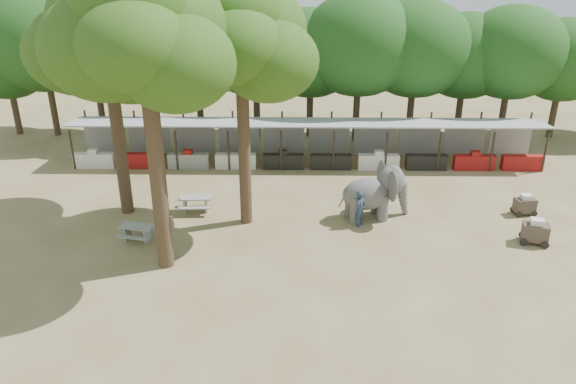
{
  "coord_description": "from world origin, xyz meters",
  "views": [
    {
      "loc": [
        -0.65,
        -17.97,
        12.24
      ],
      "look_at": [
        -1.0,
        5.0,
        2.0
      ],
      "focal_mm": 35.0,
      "sensor_mm": 36.0,
      "label": 1
    }
  ],
  "objects_px": {
    "elephant": "(375,192)",
    "handler": "(360,209)",
    "cart_front": "(535,231)",
    "picnic_table_far": "(196,202)",
    "yard_tree_center": "(141,37)",
    "picnic_table_near": "(137,231)",
    "cart_back": "(525,205)",
    "yard_tree_back": "(238,38)",
    "yard_tree_left": "(105,43)"
  },
  "relations": [
    {
      "from": "picnic_table_far",
      "to": "elephant",
      "type": "bearing_deg",
      "value": -6.41
    },
    {
      "from": "yard_tree_left",
      "to": "yard_tree_center",
      "type": "height_order",
      "value": "yard_tree_center"
    },
    {
      "from": "elephant",
      "to": "yard_tree_center",
      "type": "bearing_deg",
      "value": -167.22
    },
    {
      "from": "yard_tree_left",
      "to": "yard_tree_center",
      "type": "relative_size",
      "value": 0.92
    },
    {
      "from": "yard_tree_back",
      "to": "cart_back",
      "type": "xyz_separation_m",
      "value": [
        13.7,
        0.8,
        -8.02
      ]
    },
    {
      "from": "cart_front",
      "to": "handler",
      "type": "bearing_deg",
      "value": -175.43
    },
    {
      "from": "handler",
      "to": "cart_front",
      "type": "xyz_separation_m",
      "value": [
        7.56,
        -1.6,
        -0.29
      ]
    },
    {
      "from": "picnic_table_far",
      "to": "handler",
      "type": "bearing_deg",
      "value": -13.13
    },
    {
      "from": "picnic_table_near",
      "to": "yard_tree_left",
      "type": "bearing_deg",
      "value": 126.32
    },
    {
      "from": "yard_tree_left",
      "to": "picnic_table_near",
      "type": "distance_m",
      "value": 8.45
    },
    {
      "from": "yard_tree_center",
      "to": "yard_tree_back",
      "type": "bearing_deg",
      "value": 53.14
    },
    {
      "from": "picnic_table_near",
      "to": "cart_front",
      "type": "relative_size",
      "value": 1.21
    },
    {
      "from": "picnic_table_near",
      "to": "cart_front",
      "type": "xyz_separation_m",
      "value": [
        17.67,
        -0.02,
        0.11
      ]
    },
    {
      "from": "yard_tree_left",
      "to": "cart_back",
      "type": "height_order",
      "value": "yard_tree_left"
    },
    {
      "from": "elephant",
      "to": "cart_front",
      "type": "bearing_deg",
      "value": -32.68
    },
    {
      "from": "elephant",
      "to": "handler",
      "type": "xyz_separation_m",
      "value": [
        -0.79,
        -0.9,
        -0.43
      ]
    },
    {
      "from": "yard_tree_center",
      "to": "handler",
      "type": "bearing_deg",
      "value": 22.17
    },
    {
      "from": "yard_tree_back",
      "to": "handler",
      "type": "distance_m",
      "value": 9.45
    },
    {
      "from": "picnic_table_near",
      "to": "picnic_table_far",
      "type": "xyz_separation_m",
      "value": [
        2.13,
        3.01,
        0.04
      ]
    },
    {
      "from": "yard_tree_left",
      "to": "cart_back",
      "type": "bearing_deg",
      "value": -0.58
    },
    {
      "from": "cart_back",
      "to": "picnic_table_far",
      "type": "bearing_deg",
      "value": 171.31
    },
    {
      "from": "handler",
      "to": "cart_front",
      "type": "bearing_deg",
      "value": -67.48
    },
    {
      "from": "yard_tree_back",
      "to": "handler",
      "type": "bearing_deg",
      "value": -5.52
    },
    {
      "from": "handler",
      "to": "cart_back",
      "type": "relative_size",
      "value": 1.51
    },
    {
      "from": "handler",
      "to": "cart_front",
      "type": "relative_size",
      "value": 1.26
    },
    {
      "from": "handler",
      "to": "yard_tree_back",
      "type": "bearing_deg",
      "value": 118.94
    },
    {
      "from": "picnic_table_far",
      "to": "yard_tree_center",
      "type": "bearing_deg",
      "value": -99.09
    },
    {
      "from": "cart_front",
      "to": "yard_tree_left",
      "type": "bearing_deg",
      "value": -172.81
    },
    {
      "from": "yard_tree_center",
      "to": "handler",
      "type": "height_order",
      "value": "yard_tree_center"
    },
    {
      "from": "yard_tree_back",
      "to": "cart_back",
      "type": "relative_size",
      "value": 9.74
    },
    {
      "from": "picnic_table_near",
      "to": "handler",
      "type": "bearing_deg",
      "value": 20.92
    },
    {
      "from": "cart_back",
      "to": "handler",
      "type": "bearing_deg",
      "value": -179.08
    },
    {
      "from": "picnic_table_far",
      "to": "picnic_table_near",
      "type": "bearing_deg",
      "value": -128.21
    },
    {
      "from": "yard_tree_back",
      "to": "elephant",
      "type": "xyz_separation_m",
      "value": [
        6.3,
        0.37,
        -7.23
      ]
    },
    {
      "from": "cart_front",
      "to": "cart_back",
      "type": "bearing_deg",
      "value": 94.39
    },
    {
      "from": "cart_front",
      "to": "picnic_table_near",
      "type": "bearing_deg",
      "value": -163.57
    },
    {
      "from": "handler",
      "to": "picnic_table_far",
      "type": "distance_m",
      "value": 8.12
    },
    {
      "from": "yard_tree_left",
      "to": "picnic_table_far",
      "type": "height_order",
      "value": "yard_tree_left"
    },
    {
      "from": "yard_tree_center",
      "to": "picnic_table_near",
      "type": "bearing_deg",
      "value": 130.21
    },
    {
      "from": "handler",
      "to": "cart_back",
      "type": "height_order",
      "value": "handler"
    },
    {
      "from": "picnic_table_near",
      "to": "cart_back",
      "type": "relative_size",
      "value": 1.44
    },
    {
      "from": "yard_tree_center",
      "to": "picnic_table_far",
      "type": "height_order",
      "value": "yard_tree_center"
    },
    {
      "from": "handler",
      "to": "picnic_table_near",
      "type": "xyz_separation_m",
      "value": [
        -10.11,
        -1.57,
        -0.41
      ]
    },
    {
      "from": "picnic_table_near",
      "to": "cart_front",
      "type": "distance_m",
      "value": 17.67
    },
    {
      "from": "handler",
      "to": "picnic_table_near",
      "type": "height_order",
      "value": "handler"
    },
    {
      "from": "cart_back",
      "to": "elephant",
      "type": "bearing_deg",
      "value": 174.99
    },
    {
      "from": "yard_tree_left",
      "to": "picnic_table_near",
      "type": "bearing_deg",
      "value": -65.75
    },
    {
      "from": "picnic_table_far",
      "to": "yard_tree_back",
      "type": "bearing_deg",
      "value": -23.0
    },
    {
      "from": "yard_tree_left",
      "to": "yard_tree_back",
      "type": "distance_m",
      "value": 6.09
    },
    {
      "from": "elephant",
      "to": "handler",
      "type": "height_order",
      "value": "elephant"
    }
  ]
}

